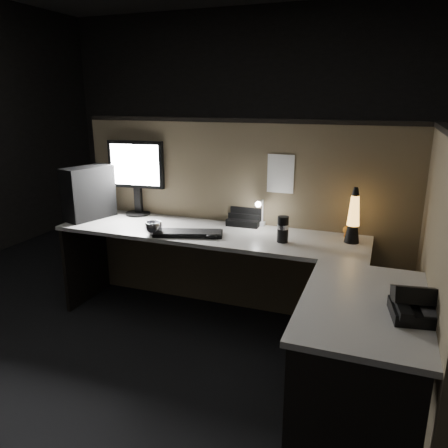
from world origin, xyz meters
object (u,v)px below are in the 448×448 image
(monitor, at_px, (136,171))
(lava_lamp, at_px, (353,220))
(keyboard, at_px, (188,233))
(desk_phone, at_px, (420,305))
(pc_tower, at_px, (89,193))

(monitor, xyz_separation_m, lava_lamp, (1.76, -0.14, -0.21))
(keyboard, relative_size, desk_phone, 1.73)
(lava_lamp, bearing_deg, pc_tower, -177.00)
(keyboard, height_order, desk_phone, desk_phone)
(pc_tower, xyz_separation_m, desk_phone, (2.43, -0.87, -0.15))
(pc_tower, distance_m, lava_lamp, 2.06)
(pc_tower, xyz_separation_m, lava_lamp, (2.05, 0.11, -0.05))
(monitor, height_order, lava_lamp, monitor)
(monitor, distance_m, lava_lamp, 1.77)
(desk_phone, bearing_deg, lava_lamp, 101.65)
(monitor, distance_m, desk_phone, 2.43)
(monitor, distance_m, keyboard, 0.83)
(lava_lamp, relative_size, desk_phone, 1.35)
(lava_lamp, bearing_deg, desk_phone, -69.14)
(keyboard, distance_m, lava_lamp, 1.15)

